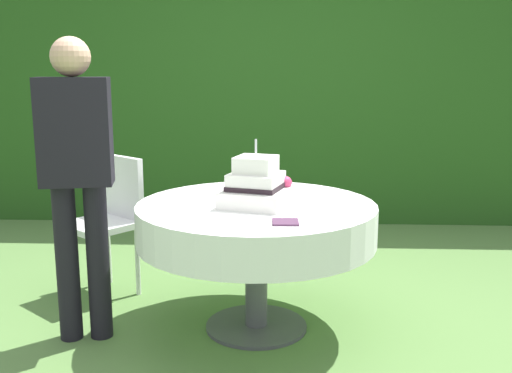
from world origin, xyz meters
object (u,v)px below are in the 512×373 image
at_px(napkin_stack, 285,222).
at_px(standing_person, 77,170).
at_px(serving_plate_near, 262,189).
at_px(garden_chair, 110,212).
at_px(wedding_cake, 256,186).
at_px(serving_plate_far, 343,202).
at_px(cake_table, 256,224).

bearing_deg(napkin_stack, standing_person, 167.49).
distance_m(serving_plate_near, garden_chair, 1.00).
height_order(wedding_cake, garden_chair, wedding_cake).
height_order(serving_plate_far, napkin_stack, serving_plate_far).
xyz_separation_m(wedding_cake, serving_plate_far, (0.47, 0.08, -0.10)).
xyz_separation_m(wedding_cake, napkin_stack, (0.16, -0.35, -0.10)).
relative_size(cake_table, standing_person, 0.82).
bearing_deg(serving_plate_far, garden_chair, 161.78).
height_order(serving_plate_near, serving_plate_far, same).
distance_m(wedding_cake, serving_plate_near, 0.43).
bearing_deg(serving_plate_near, wedding_cake, -91.99).
distance_m(wedding_cake, garden_chair, 1.15).
bearing_deg(garden_chair, napkin_stack, -38.92).
relative_size(serving_plate_near, standing_person, 0.09).
distance_m(serving_plate_far, napkin_stack, 0.53).
bearing_deg(serving_plate_near, standing_person, -150.22).
bearing_deg(cake_table, wedding_cake, -88.37).
xyz_separation_m(wedding_cake, garden_chair, (-0.96, 0.55, -0.29)).
height_order(cake_table, napkin_stack, napkin_stack).
xyz_separation_m(cake_table, wedding_cake, (0.00, -0.05, 0.22)).
relative_size(serving_plate_near, napkin_stack, 1.15).
xyz_separation_m(serving_plate_near, garden_chair, (-0.98, 0.13, -0.19)).
xyz_separation_m(serving_plate_far, napkin_stack, (-0.31, -0.43, -0.00)).
distance_m(serving_plate_near, napkin_stack, 0.79).
bearing_deg(cake_table, napkin_stack, -68.58).
bearing_deg(cake_table, garden_chair, 152.41).
xyz_separation_m(cake_table, standing_person, (-0.92, -0.16, 0.32)).
bearing_deg(standing_person, wedding_cake, 7.06).
bearing_deg(wedding_cake, serving_plate_far, 9.57).
xyz_separation_m(serving_plate_far, garden_chair, (-1.43, 0.47, -0.19)).
distance_m(cake_table, garden_chair, 1.09).
height_order(napkin_stack, garden_chair, garden_chair).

